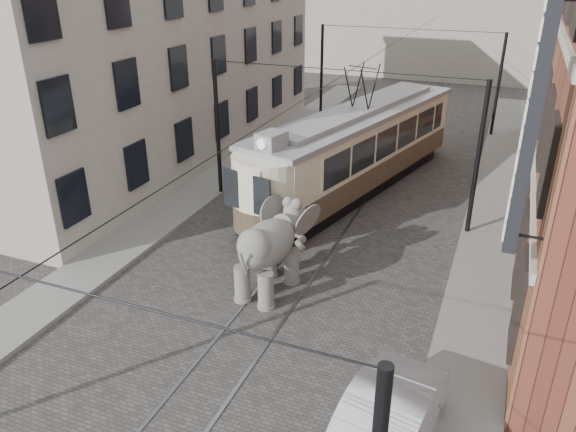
% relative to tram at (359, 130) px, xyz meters
% --- Properties ---
extents(ground, '(120.00, 120.00, 0.00)m').
position_rel_tram_xyz_m(ground, '(0.07, -8.90, -2.81)').
color(ground, '#464341').
extents(tram_rails, '(1.54, 80.00, 0.02)m').
position_rel_tram_xyz_m(tram_rails, '(0.07, -8.90, -2.80)').
color(tram_rails, slate).
rests_on(tram_rails, ground).
extents(sidewalk_right, '(2.00, 60.00, 0.15)m').
position_rel_tram_xyz_m(sidewalk_right, '(6.07, -8.90, -2.74)').
color(sidewalk_right, slate).
rests_on(sidewalk_right, ground).
extents(sidewalk_left, '(2.00, 60.00, 0.15)m').
position_rel_tram_xyz_m(sidewalk_left, '(-6.43, -8.90, -2.74)').
color(sidewalk_left, slate).
rests_on(sidewalk_left, ground).
extents(stucco_building, '(7.00, 24.00, 10.00)m').
position_rel_tram_xyz_m(stucco_building, '(-10.93, 1.10, 2.19)').
color(stucco_building, gray).
rests_on(stucco_building, ground).
extents(catenary, '(11.00, 30.20, 6.00)m').
position_rel_tram_xyz_m(catenary, '(-0.13, -3.90, 0.19)').
color(catenary, black).
rests_on(catenary, ground).
extents(tram, '(6.42, 14.46, 5.63)m').
position_rel_tram_xyz_m(tram, '(0.00, 0.00, 0.00)').
color(tram, beige).
rests_on(tram, ground).
extents(elephant, '(2.86, 4.58, 2.66)m').
position_rel_tram_xyz_m(elephant, '(-0.30, -9.49, -1.48)').
color(elephant, slate).
rests_on(elephant, ground).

